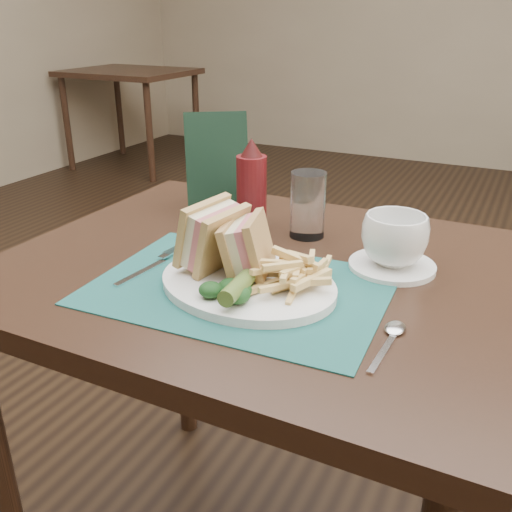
{
  "coord_description": "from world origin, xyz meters",
  "views": [
    {
      "loc": [
        0.41,
        -1.34,
        1.16
      ],
      "look_at": [
        0.03,
        -0.58,
        0.8
      ],
      "focal_mm": 40.0,
      "sensor_mm": 36.0,
      "label": 1
    }
  ],
  "objects_px": {
    "placemat": "(240,287)",
    "coffee_cup": "(395,240)",
    "saucer": "(392,266)",
    "sandwich_half_a": "(202,233)",
    "table_bg_left": "(133,119)",
    "table_main": "(258,429)",
    "drinking_glass": "(308,205)",
    "check_presenter": "(217,164)",
    "ketchup_bottle": "(252,184)",
    "sandwich_half_b": "(234,245)",
    "plate": "(248,284)"
  },
  "relations": [
    {
      "from": "plate",
      "to": "table_main",
      "type": "bearing_deg",
      "value": 117.07
    },
    {
      "from": "placemat",
      "to": "table_main",
      "type": "bearing_deg",
      "value": 99.65
    },
    {
      "from": "table_bg_left",
      "to": "check_presenter",
      "type": "height_order",
      "value": "check_presenter"
    },
    {
      "from": "drinking_glass",
      "to": "ketchup_bottle",
      "type": "height_order",
      "value": "ketchup_bottle"
    },
    {
      "from": "placemat",
      "to": "coffee_cup",
      "type": "relative_size",
      "value": 4.15
    },
    {
      "from": "sandwich_half_a",
      "to": "drinking_glass",
      "type": "relative_size",
      "value": 0.89
    },
    {
      "from": "placemat",
      "to": "drinking_glass",
      "type": "xyz_separation_m",
      "value": [
        0.01,
        0.27,
        0.06
      ]
    },
    {
      "from": "sandwich_half_b",
      "to": "check_presenter",
      "type": "distance_m",
      "value": 0.37
    },
    {
      "from": "table_main",
      "to": "saucer",
      "type": "relative_size",
      "value": 6.0
    },
    {
      "from": "sandwich_half_b",
      "to": "coffee_cup",
      "type": "relative_size",
      "value": 0.9
    },
    {
      "from": "drinking_glass",
      "to": "check_presenter",
      "type": "distance_m",
      "value": 0.24
    },
    {
      "from": "drinking_glass",
      "to": "ketchup_bottle",
      "type": "relative_size",
      "value": 0.7
    },
    {
      "from": "table_main",
      "to": "sandwich_half_b",
      "type": "bearing_deg",
      "value": -88.16
    },
    {
      "from": "table_bg_left",
      "to": "plate",
      "type": "xyz_separation_m",
      "value": [
        2.52,
        -2.91,
        0.38
      ]
    },
    {
      "from": "sandwich_half_a",
      "to": "saucer",
      "type": "relative_size",
      "value": 0.77
    },
    {
      "from": "plate",
      "to": "drinking_glass",
      "type": "relative_size",
      "value": 2.31
    },
    {
      "from": "ketchup_bottle",
      "to": "sandwich_half_a",
      "type": "bearing_deg",
      "value": -83.24
    },
    {
      "from": "sandwich_half_a",
      "to": "table_main",
      "type": "bearing_deg",
      "value": 61.51
    },
    {
      "from": "plate",
      "to": "drinking_glass",
      "type": "height_order",
      "value": "drinking_glass"
    },
    {
      "from": "table_bg_left",
      "to": "sandwich_half_b",
      "type": "relative_size",
      "value": 8.91
    },
    {
      "from": "sandwich_half_b",
      "to": "saucer",
      "type": "bearing_deg",
      "value": 24.8
    },
    {
      "from": "sandwich_half_a",
      "to": "check_presenter",
      "type": "xyz_separation_m",
      "value": [
        -0.14,
        0.29,
        0.03
      ]
    },
    {
      "from": "table_bg_left",
      "to": "placemat",
      "type": "xyz_separation_m",
      "value": [
        2.51,
        -2.91,
        0.38
      ]
    },
    {
      "from": "plate",
      "to": "sandwich_half_b",
      "type": "height_order",
      "value": "sandwich_half_b"
    },
    {
      "from": "table_main",
      "to": "drinking_glass",
      "type": "xyz_separation_m",
      "value": [
        0.03,
        0.16,
        0.44
      ]
    },
    {
      "from": "table_main",
      "to": "check_presenter",
      "type": "xyz_separation_m",
      "value": [
        -0.2,
        0.21,
        0.48
      ]
    },
    {
      "from": "table_main",
      "to": "plate",
      "type": "bearing_deg",
      "value": -73.11
    },
    {
      "from": "check_presenter",
      "to": "sandwich_half_b",
      "type": "bearing_deg",
      "value": -90.09
    },
    {
      "from": "sandwich_half_b",
      "to": "saucer",
      "type": "height_order",
      "value": "sandwich_half_b"
    },
    {
      "from": "sandwich_half_a",
      "to": "sandwich_half_b",
      "type": "distance_m",
      "value": 0.07
    },
    {
      "from": "check_presenter",
      "to": "placemat",
      "type": "bearing_deg",
      "value": -89.24
    },
    {
      "from": "table_main",
      "to": "table_bg_left",
      "type": "relative_size",
      "value": 1.0
    },
    {
      "from": "table_bg_left",
      "to": "sandwich_half_b",
      "type": "bearing_deg",
      "value": -49.34
    },
    {
      "from": "table_bg_left",
      "to": "coffee_cup",
      "type": "bearing_deg",
      "value": -45.19
    },
    {
      "from": "sandwich_half_a",
      "to": "ketchup_bottle",
      "type": "bearing_deg",
      "value": 104.69
    },
    {
      "from": "table_bg_left",
      "to": "ketchup_bottle",
      "type": "bearing_deg",
      "value": -47.9
    },
    {
      "from": "plate",
      "to": "table_bg_left",
      "type": "bearing_deg",
      "value": 141.07
    },
    {
      "from": "sandwich_half_b",
      "to": "coffee_cup",
      "type": "height_order",
      "value": "sandwich_half_b"
    },
    {
      "from": "saucer",
      "to": "coffee_cup",
      "type": "bearing_deg",
      "value": 0.0
    },
    {
      "from": "placemat",
      "to": "saucer",
      "type": "height_order",
      "value": "saucer"
    },
    {
      "from": "coffee_cup",
      "to": "ketchup_bottle",
      "type": "bearing_deg",
      "value": 166.61
    },
    {
      "from": "ketchup_bottle",
      "to": "check_presenter",
      "type": "relative_size",
      "value": 0.84
    },
    {
      "from": "sandwich_half_b",
      "to": "saucer",
      "type": "distance_m",
      "value": 0.29
    },
    {
      "from": "ketchup_bottle",
      "to": "coffee_cup",
      "type": "bearing_deg",
      "value": -13.39
    },
    {
      "from": "sandwich_half_a",
      "to": "coffee_cup",
      "type": "height_order",
      "value": "sandwich_half_a"
    },
    {
      "from": "coffee_cup",
      "to": "sandwich_half_a",
      "type": "bearing_deg",
      "value": -150.1
    },
    {
      "from": "table_main",
      "to": "sandwich_half_a",
      "type": "distance_m",
      "value": 0.46
    },
    {
      "from": "drinking_glass",
      "to": "check_presenter",
      "type": "height_order",
      "value": "check_presenter"
    },
    {
      "from": "plate",
      "to": "coffee_cup",
      "type": "relative_size",
      "value": 2.66
    },
    {
      "from": "check_presenter",
      "to": "drinking_glass",
      "type": "bearing_deg",
      "value": -46.46
    }
  ]
}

